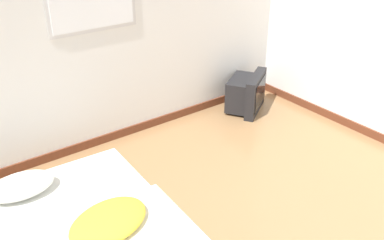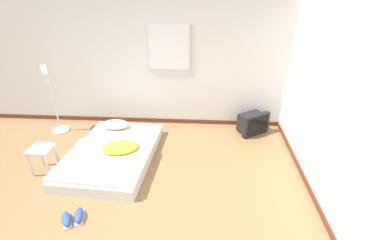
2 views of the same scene
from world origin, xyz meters
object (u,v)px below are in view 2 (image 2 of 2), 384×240
crt_tv (252,123)px  standing_fan (49,87)px  side_stool (42,153)px  sneaker_pair (73,217)px  mattress_bed (113,153)px

crt_tv → standing_fan: (-3.92, -0.18, 0.74)m
standing_fan → crt_tv: bearing=2.7°
side_stool → sneaker_pair: size_ratio=1.27×
crt_tv → sneaker_pair: 3.53m
crt_tv → mattress_bed: bearing=-157.0°
crt_tv → side_stool: bearing=-157.4°
sneaker_pair → standing_fan: (-1.33, 2.21, 0.91)m
mattress_bed → sneaker_pair: 1.32m
side_stool → sneaker_pair: bearing=-46.4°
sneaker_pair → side_stool: bearing=133.6°
mattress_bed → crt_tv: size_ratio=3.07×
crt_tv → side_stool: 3.78m
side_stool → standing_fan: (-0.44, 1.27, 0.61)m
crt_tv → standing_fan: size_ratio=0.47×
side_stool → mattress_bed: bearing=21.5°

